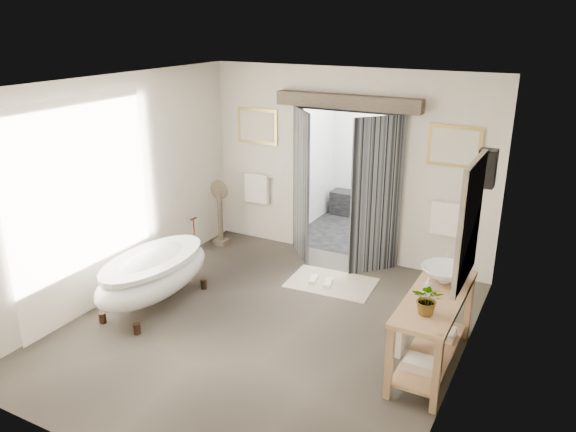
% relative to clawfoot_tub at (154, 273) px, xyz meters
% --- Properties ---
extents(ground_plane, '(5.00, 5.00, 0.00)m').
position_rel_clawfoot_tub_xyz_m(ground_plane, '(1.55, 0.18, -0.45)').
color(ground_plane, brown).
extents(room_shell, '(4.52, 5.02, 2.91)m').
position_rel_clawfoot_tub_xyz_m(room_shell, '(1.51, 0.05, 1.41)').
color(room_shell, beige).
rests_on(room_shell, ground_plane).
extents(shower_room, '(2.22, 2.01, 2.51)m').
position_rel_clawfoot_tub_xyz_m(shower_room, '(1.55, 4.17, 0.45)').
color(shower_room, black).
rests_on(shower_room, ground_plane).
extents(back_wall_dressing, '(3.82, 0.71, 2.52)m').
position_rel_clawfoot_tub_xyz_m(back_wall_dressing, '(1.55, 2.49, 1.11)').
color(back_wall_dressing, black).
rests_on(back_wall_dressing, ground_plane).
extents(clawfoot_tub, '(0.85, 1.90, 0.93)m').
position_rel_clawfoot_tub_xyz_m(clawfoot_tub, '(0.00, 0.00, 0.00)').
color(clawfoot_tub, '#392418').
rests_on(clawfoot_tub, ground_plane).
extents(vanity, '(0.57, 1.60, 0.85)m').
position_rel_clawfoot_tub_xyz_m(vanity, '(3.50, 0.32, 0.05)').
color(vanity, tan).
rests_on(vanity, ground_plane).
extents(pedestal_mirror, '(0.33, 0.21, 1.10)m').
position_rel_clawfoot_tub_xyz_m(pedestal_mirror, '(-0.43, 2.13, 0.02)').
color(pedestal_mirror, brown).
rests_on(pedestal_mirror, ground_plane).
extents(rug, '(1.25, 0.88, 0.01)m').
position_rel_clawfoot_tub_xyz_m(rug, '(1.78, 1.65, -0.45)').
color(rug, beige).
rests_on(rug, ground_plane).
extents(slippers, '(0.39, 0.27, 0.05)m').
position_rel_clawfoot_tub_xyz_m(slippers, '(1.65, 1.57, -0.41)').
color(slippers, white).
rests_on(slippers, rug).
extents(basin, '(0.68, 0.68, 0.18)m').
position_rel_clawfoot_tub_xyz_m(basin, '(3.52, 0.69, 0.49)').
color(basin, white).
rests_on(basin, vanity).
extents(plant, '(0.31, 0.27, 0.33)m').
position_rel_clawfoot_tub_xyz_m(plant, '(3.54, -0.10, 0.56)').
color(plant, gray).
rests_on(plant, vanity).
extents(soap_bottle_a, '(0.08, 0.08, 0.18)m').
position_rel_clawfoot_tub_xyz_m(soap_bottle_a, '(3.43, 0.32, 0.49)').
color(soap_bottle_a, gray).
rests_on(soap_bottle_a, vanity).
extents(soap_bottle_b, '(0.15, 0.15, 0.16)m').
position_rel_clawfoot_tub_xyz_m(soap_bottle_b, '(3.46, 1.05, 0.48)').
color(soap_bottle_b, gray).
rests_on(soap_bottle_b, vanity).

